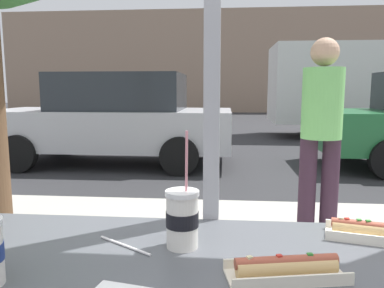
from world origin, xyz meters
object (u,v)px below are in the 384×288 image
(soda_cup_right, at_px, (182,218))
(hotdog_tray_far, at_px, (286,268))
(pedestrian, at_px, (321,127))
(hotdog_tray_near, at_px, (370,231))
(parked_car_silver, at_px, (115,118))

(soda_cup_right, relative_size, hotdog_tray_far, 1.12)
(soda_cup_right, height_order, pedestrian, pedestrian)
(hotdog_tray_far, distance_m, pedestrian, 2.38)
(hotdog_tray_near, xyz_separation_m, hotdog_tray_far, (-0.27, -0.24, 0.00))
(hotdog_tray_near, bearing_deg, parked_car_silver, 112.70)
(soda_cup_right, height_order, parked_car_silver, parked_car_silver)
(parked_car_silver, bearing_deg, hotdog_tray_near, -67.30)
(hotdog_tray_far, bearing_deg, soda_cup_right, 149.65)
(soda_cup_right, height_order, hotdog_tray_near, soda_cup_right)
(hotdog_tray_near, distance_m, pedestrian, 2.09)
(parked_car_silver, height_order, pedestrian, pedestrian)
(soda_cup_right, xyz_separation_m, hotdog_tray_near, (0.51, 0.10, -0.06))
(hotdog_tray_near, xyz_separation_m, pedestrian, (0.37, 2.05, 0.09))
(hotdog_tray_far, height_order, pedestrian, pedestrian)
(pedestrian, bearing_deg, hotdog_tray_far, -105.46)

